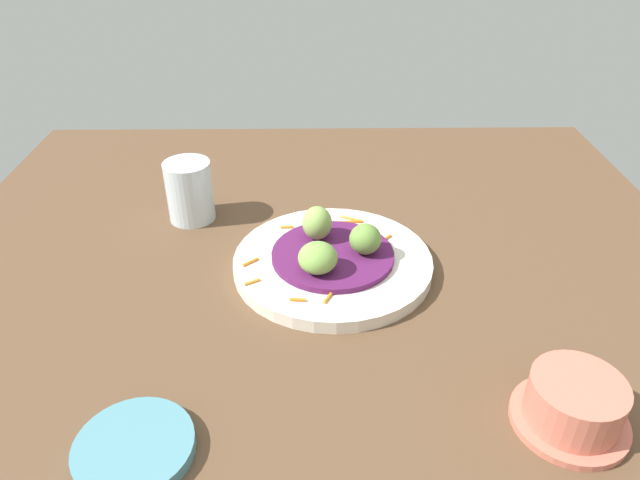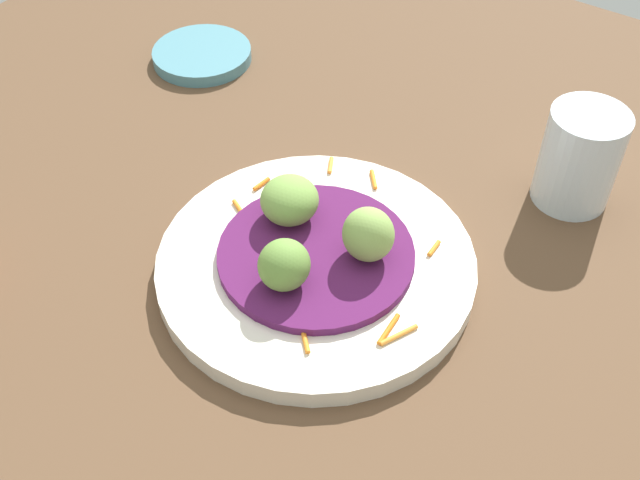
# 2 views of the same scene
# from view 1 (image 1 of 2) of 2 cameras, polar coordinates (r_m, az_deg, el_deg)

# --- Properties ---
(table_surface) EXTENTS (1.10, 1.10, 0.02)m
(table_surface) POSITION_cam_1_polar(r_m,az_deg,el_deg) (0.77, -0.21, -5.21)
(table_surface) COLOR brown
(table_surface) RESTS_ON ground
(main_plate) EXTENTS (0.27, 0.27, 0.02)m
(main_plate) POSITION_cam_1_polar(r_m,az_deg,el_deg) (0.79, 1.25, -2.25)
(main_plate) COLOR silver
(main_plate) RESTS_ON table_surface
(cabbage_bed) EXTENTS (0.17, 0.17, 0.01)m
(cabbage_bed) POSITION_cam_1_polar(r_m,az_deg,el_deg) (0.78, 1.26, -1.46)
(cabbage_bed) COLOR #51194C
(cabbage_bed) RESTS_ON main_plate
(carrot_garnish) EXTENTS (0.21, 0.21, 0.00)m
(carrot_garnish) POSITION_cam_1_polar(r_m,az_deg,el_deg) (0.80, 0.08, -0.98)
(carrot_garnish) COLOR orange
(carrot_garnish) RESTS_ON main_plate
(guac_scoop_left) EXTENTS (0.04, 0.04, 0.04)m
(guac_scoop_left) POSITION_cam_1_polar(r_m,az_deg,el_deg) (0.77, 4.47, 0.09)
(guac_scoop_left) COLOR olive
(guac_scoop_left) RESTS_ON cabbage_bed
(guac_scoop_center) EXTENTS (0.04, 0.04, 0.05)m
(guac_scoop_center) POSITION_cam_1_polar(r_m,az_deg,el_deg) (0.80, -0.32, 1.68)
(guac_scoop_center) COLOR #84A851
(guac_scoop_center) RESTS_ON cabbage_bed
(guac_scoop_right) EXTENTS (0.06, 0.06, 0.04)m
(guac_scoop_right) POSITION_cam_1_polar(r_m,az_deg,el_deg) (0.74, -0.30, -1.54)
(guac_scoop_right) COLOR #759E47
(guac_scoop_right) RESTS_ON cabbage_bed
(side_plate_small) EXTENTS (0.11, 0.11, 0.01)m
(side_plate_small) POSITION_cam_1_polar(r_m,az_deg,el_deg) (0.60, -17.78, -18.89)
(side_plate_small) COLOR teal
(side_plate_small) RESTS_ON table_surface
(terracotta_bowl) EXTENTS (0.11, 0.11, 0.05)m
(terracotta_bowl) POSITION_cam_1_polar(r_m,az_deg,el_deg) (0.63, 23.65, -14.59)
(terracotta_bowl) COLOR #C66B56
(terracotta_bowl) RESTS_ON table_surface
(water_glass) EXTENTS (0.07, 0.07, 0.09)m
(water_glass) POSITION_cam_1_polar(r_m,az_deg,el_deg) (0.91, -12.68, 4.71)
(water_glass) COLOR silver
(water_glass) RESTS_ON table_surface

